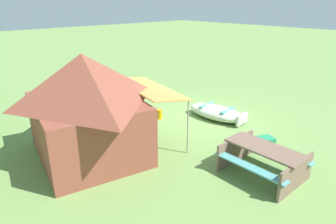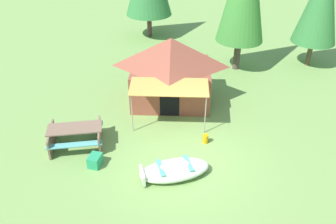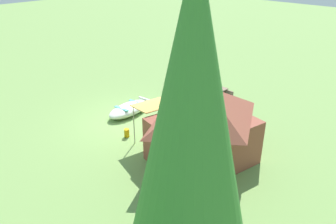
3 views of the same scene
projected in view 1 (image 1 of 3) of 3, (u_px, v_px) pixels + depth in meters
ground_plane at (194, 119)px, 10.76m from camera, size 80.00×80.00×0.00m
beached_rowboat at (217, 112)px, 10.74m from camera, size 2.31×1.20×0.46m
canvas_cabin_tent at (86, 105)px, 7.84m from camera, size 3.91×4.37×2.79m
picnic_table at (264, 158)px, 7.18m from camera, size 1.88×1.49×0.75m
cooler_box at (264, 144)px, 8.49m from camera, size 0.53×0.60×0.39m
fuel_can at (159, 114)px, 10.78m from camera, size 0.28×0.28×0.33m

